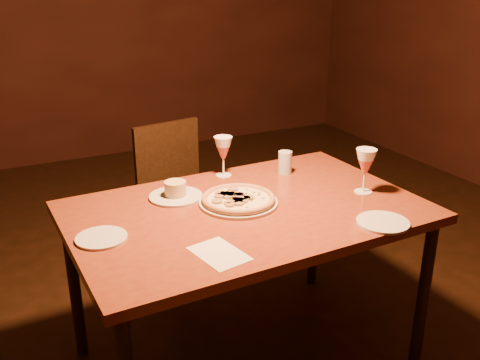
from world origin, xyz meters
name	(u,v)px	position (x,y,z in m)	size (l,w,h in m)	color
dining_table	(246,223)	(0.22, 0.19, 0.70)	(1.47, 0.97, 0.77)	brown
chair_far	(179,190)	(0.27, 1.16, 0.49)	(0.48, 0.48, 0.87)	black
pizza_plate	(238,200)	(0.20, 0.24, 0.79)	(0.33, 0.33, 0.04)	silver
ramekin_saucer	(176,192)	(-0.01, 0.42, 0.80)	(0.23, 0.23, 0.07)	silver
wine_glass_far	(223,156)	(0.29, 0.57, 0.87)	(0.09, 0.09, 0.19)	#C65952
wine_glass_right	(365,171)	(0.76, 0.10, 0.87)	(0.09, 0.09, 0.20)	#C65952
water_tumbler	(285,163)	(0.57, 0.47, 0.83)	(0.07, 0.07, 0.11)	silver
side_plate_left	(101,238)	(-0.39, 0.18, 0.78)	(0.19, 0.19, 0.01)	silver
side_plate_near	(383,222)	(0.62, -0.18, 0.78)	(0.20, 0.20, 0.01)	silver
menu_card	(219,254)	(-0.05, -0.12, 0.77)	(0.14, 0.21, 0.00)	silver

